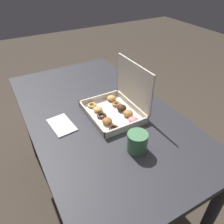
{
  "coord_description": "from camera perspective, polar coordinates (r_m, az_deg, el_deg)",
  "views": [
    {
      "loc": [
        0.86,
        -0.4,
        1.38
      ],
      "look_at": [
        0.06,
        0.05,
        0.72
      ],
      "focal_mm": 35.0,
      "sensor_mm": 36.0,
      "label": 1
    }
  ],
  "objects": [
    {
      "name": "coffee_mug",
      "position": [
        0.92,
        6.59,
        -7.7
      ],
      "size": [
        0.09,
        0.09,
        0.09
      ],
      "color": "#4C8456",
      "rests_on": "dining_table"
    },
    {
      "name": "ground_plane",
      "position": [
        1.68,
        -2.54,
        -19.78
      ],
      "size": [
        8.0,
        8.0,
        0.0
      ],
      "primitive_type": "plane",
      "color": "#42382D"
    },
    {
      "name": "paper_napkin",
      "position": [
        1.1,
        -13.02,
        -3.31
      ],
      "size": [
        0.17,
        0.11,
        0.01
      ],
      "color": "white",
      "rests_on": "dining_table"
    },
    {
      "name": "dining_table",
      "position": [
        1.22,
        -3.28,
        -3.56
      ],
      "size": [
        1.28,
        0.73,
        0.7
      ],
      "color": "#2D2D33",
      "rests_on": "ground_plane"
    },
    {
      "name": "donut_box",
      "position": [
        1.13,
        1.84,
        2.14
      ],
      "size": [
        0.3,
        0.25,
        0.26
      ],
      "color": "silver",
      "rests_on": "dining_table"
    }
  ]
}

